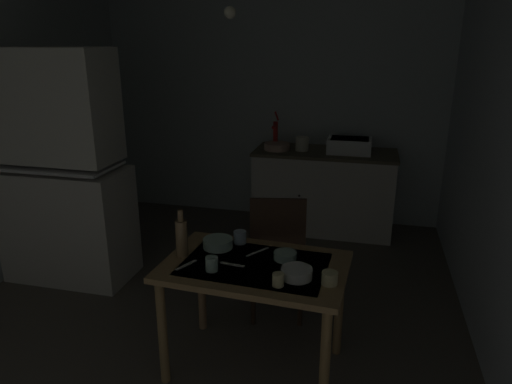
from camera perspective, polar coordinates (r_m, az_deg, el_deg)
ground_plane at (r=3.75m, az=-5.51°, el=-13.98°), size 5.30×5.30×0.00m
wall_back at (r=5.36m, az=1.88°, el=9.77°), size 3.88×0.10×2.42m
wall_right at (r=3.20m, az=28.67°, el=1.77°), size 0.10×4.40×2.42m
hutch_cabinet at (r=4.20m, az=-22.48°, el=1.76°), size 1.04×0.54×1.93m
counter_cabinet at (r=5.08m, az=8.23°, el=0.16°), size 1.48×0.64×0.87m
sink_basin at (r=4.93m, az=11.32°, el=5.63°), size 0.44×0.34×0.15m
hand_pump at (r=5.05m, az=2.38°, el=7.31°), size 0.05×0.27×0.39m
mixing_bowl_counter at (r=4.98m, az=2.58°, el=5.57°), size 0.27×0.27×0.07m
stoneware_crock at (r=4.95m, az=5.64°, el=5.86°), size 0.14×0.14×0.14m
dining_table at (r=2.85m, az=-0.16°, el=-10.59°), size 1.12×0.76×0.72m
chair_far_side at (r=3.40m, az=2.64°, el=-7.71°), size 0.47×0.47×0.98m
serving_bowl_wide at (r=3.01m, az=-4.66°, el=-6.23°), size 0.19×0.19×0.06m
soup_bowl_small at (r=2.65m, az=4.97°, el=-9.80°), size 0.18×0.18×0.06m
sauce_dish at (r=2.86m, az=3.58°, el=-7.74°), size 0.14×0.14×0.05m
teacup_cream at (r=3.06m, az=-1.98°, el=-5.51°), size 0.08×0.08×0.08m
mug_tall at (r=2.72m, az=-5.41°, el=-8.71°), size 0.07×0.07×0.08m
mug_dark at (r=2.56m, az=2.72°, el=-10.63°), size 0.06×0.06×0.07m
teacup_mint at (r=2.61m, az=8.96°, el=-10.33°), size 0.09×0.09×0.07m
glass_bottle at (r=2.88m, az=-9.05°, el=-5.46°), size 0.07×0.07×0.30m
table_knife at (r=2.95m, az=0.18°, el=-7.30°), size 0.11×0.16×0.00m
teaspoon_near_bowl at (r=2.79m, az=-2.90°, el=-8.81°), size 0.15×0.04×0.00m
teaspoon_by_cup at (r=2.82m, az=-8.50°, el=-8.78°), size 0.08×0.15×0.00m
pendant_bulb at (r=3.27m, az=-3.19°, el=21.01°), size 0.08×0.08×0.08m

